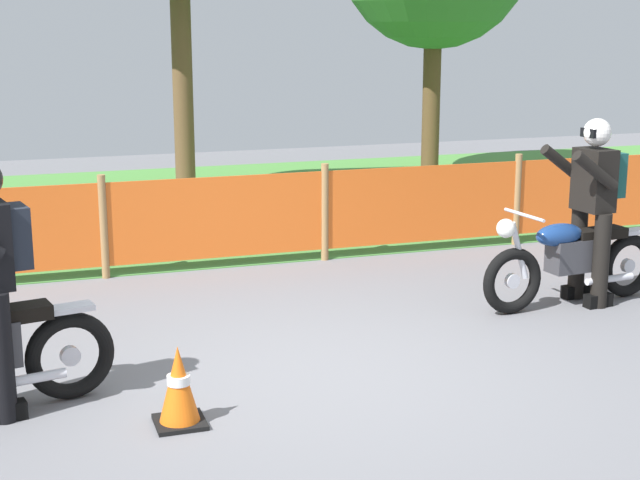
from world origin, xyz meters
name	(u,v)px	position (x,y,z in m)	size (l,w,h in m)	color
ground	(314,374)	(0.00, 0.00, -0.01)	(24.00, 24.00, 0.02)	slate
grass_verge	(164,207)	(0.00, 6.65, 0.01)	(24.00, 6.96, 0.01)	#4C8C3D
barrier_fence	(218,218)	(0.00, 3.17, 0.54)	(11.71, 0.08, 1.05)	#997547
motorcycle_trailing	(572,259)	(2.74, 0.89, 0.43)	(1.89, 0.56, 0.90)	black
rider_trailing	(593,200)	(2.95, 0.91, 0.95)	(0.71, 0.59, 1.69)	black
traffic_cone	(179,386)	(-1.10, -0.60, 0.26)	(0.32, 0.32, 0.53)	black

